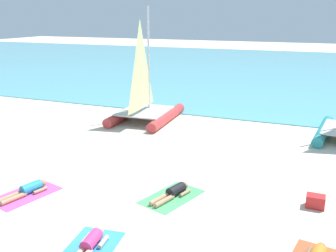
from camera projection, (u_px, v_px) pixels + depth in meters
The scene contains 10 objects.
ground_plane at pixel (206, 124), 19.03m from camera, with size 120.00×120.00×0.00m, color beige.
ocean_water at pixel (269, 69), 37.88m from camera, with size 120.00×40.00×0.05m, color #5BB2C1.
sailboat_red at pixel (145, 104), 19.36m from camera, with size 2.91×4.37×5.55m.
towel_leftmost at pixel (26, 194), 11.53m from camera, with size 1.10×1.90×0.01m, color #D84C99.
sunbather_leftmost at pixel (27, 190), 11.55m from camera, with size 0.77×1.55×0.30m.
towel_center_left at pixel (88, 251), 8.77m from camera, with size 1.10×1.90×0.01m, color #338CD8.
sunbather_center_left at pixel (89, 245), 8.80m from camera, with size 0.60×1.57×0.30m.
towel_center_right at pixel (172, 197), 11.38m from camera, with size 1.10×1.90×0.01m, color #4CB266.
sunbather_center_right at pixel (173, 192), 11.40m from camera, with size 0.83×1.54×0.30m.
cooler_box at pixel (315, 201), 10.73m from camera, with size 0.50×0.36×0.36m, color red.
Camera 1 is at (5.21, -7.65, 5.17)m, focal length 41.46 mm.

